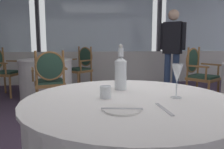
{
  "coord_description": "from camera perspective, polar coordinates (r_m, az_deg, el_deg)",
  "views": [
    {
      "loc": [
        -0.47,
        -2.15,
        1.09
      ],
      "look_at": [
        -0.27,
        -0.63,
        0.87
      ],
      "focal_mm": 35.23,
      "sensor_mm": 36.0,
      "label": 1
    }
  ],
  "objects": [
    {
      "name": "ground_plane",
      "position": [
        2.46,
        4.53,
        -18.05
      ],
      "size": [
        13.23,
        13.23,
        0.0
      ],
      "primitive_type": "plane",
      "color": "#47384C"
    },
    {
      "name": "window_wall_far",
      "position": [
        5.9,
        -2.95,
        8.0
      ],
      "size": [
        10.18,
        0.14,
        2.64
      ],
      "color": "silver",
      "rests_on": "ground_plane"
    },
    {
      "name": "side_plate",
      "position": [
        1.08,
        2.58,
        -9.1
      ],
      "size": [
        0.18,
        0.18,
        0.01
      ],
      "primitive_type": "cylinder",
      "color": "white",
      "rests_on": "foreground_table"
    },
    {
      "name": "butter_knife",
      "position": [
        1.08,
        2.58,
        -8.83
      ],
      "size": [
        0.2,
        0.05,
        0.0
      ],
      "primitive_type": "cube",
      "rotation": [
        0.0,
        0.0,
        -0.17
      ],
      "color": "silver",
      "rests_on": "foreground_table"
    },
    {
      "name": "dinner_fork",
      "position": [
        1.13,
        13.35,
        -8.7
      ],
      "size": [
        0.02,
        0.21,
        0.0
      ],
      "primitive_type": "cube",
      "rotation": [
        0.0,
        0.0,
        1.6
      ],
      "color": "silver",
      "rests_on": "foreground_table"
    },
    {
      "name": "water_bottle",
      "position": [
        1.53,
        2.26,
        0.69
      ],
      "size": [
        0.08,
        0.08,
        0.32
      ],
      "color": "white",
      "rests_on": "foreground_table"
    },
    {
      "name": "wine_glass",
      "position": [
        1.35,
        16.53,
        0.06
      ],
      "size": [
        0.07,
        0.07,
        0.2
      ],
      "color": "white",
      "rests_on": "foreground_table"
    },
    {
      "name": "water_tumbler",
      "position": [
        1.32,
        -1.69,
        -4.55
      ],
      "size": [
        0.07,
        0.07,
        0.07
      ],
      "primitive_type": "cylinder",
      "color": "white",
      "rests_on": "foreground_table"
    },
    {
      "name": "dining_chair_0_1",
      "position": [
        4.31,
        21.49,
        0.97
      ],
      "size": [
        0.66,
        0.64,
        1.01
      ],
      "rotation": [
        0.0,
        0.0,
        5.33
      ],
      "color": "olive",
      "rests_on": "ground_plane"
    },
    {
      "name": "background_table_1",
      "position": [
        4.54,
        -16.71,
        -1.01
      ],
      "size": [
        1.04,
        1.04,
        0.76
      ],
      "color": "white",
      "rests_on": "ground_plane"
    },
    {
      "name": "dining_chair_1_0",
      "position": [
        5.01,
        -26.58,
        1.59
      ],
      "size": [
        0.58,
        0.62,
        0.99
      ],
      "rotation": [
        0.0,
        0.0,
        5.98
      ],
      "color": "olive",
      "rests_on": "ground_plane"
    },
    {
      "name": "dining_chair_1_1",
      "position": [
        3.58,
        -15.83,
        -0.5
      ],
      "size": [
        0.6,
        0.55,
        0.97
      ],
      "rotation": [
        0.0,
        0.0,
        8.08
      ],
      "color": "olive",
      "rests_on": "ground_plane"
    },
    {
      "name": "dining_chair_1_2",
      "position": [
        5.1,
        -7.9,
        2.54
      ],
      "size": [
        0.66,
        0.66,
        1.0
      ],
      "rotation": [
        0.0,
        0.0,
        10.17
      ],
      "color": "olive",
      "rests_on": "ground_plane"
    },
    {
      "name": "diner_person_0",
      "position": [
        4.75,
        15.41,
        7.03
      ],
      "size": [
        0.43,
        0.39,
        1.76
      ],
      "rotation": [
        0.0,
        0.0,
        0.87
      ],
      "color": "#334770",
      "rests_on": "ground_plane"
    }
  ]
}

